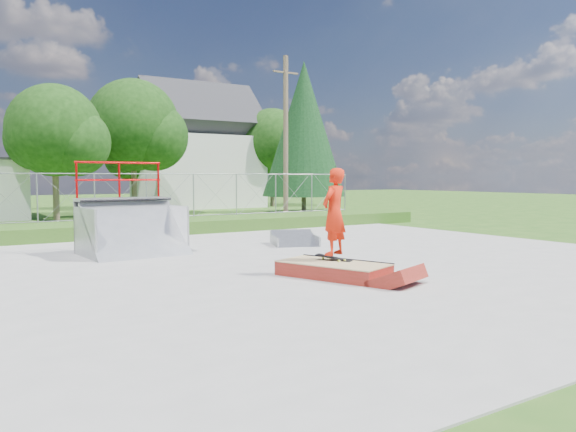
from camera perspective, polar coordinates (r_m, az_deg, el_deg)
name	(u,v)px	position (r m, az deg, el deg)	size (l,w,h in m)	color
ground	(292,267)	(13.53, 0.37, -5.19)	(120.00, 120.00, 0.00)	#285518
concrete_pad	(292,266)	(13.52, 0.37, -5.11)	(20.00, 16.00, 0.04)	#9A9A98
grass_berm	(156,227)	(22.01, -13.29, -1.09)	(24.00, 3.00, 0.50)	#285518
grind_box	(333,270)	(12.02, 4.61, -5.53)	(1.87, 2.57, 0.34)	maroon
quarter_pipe	(133,208)	(15.93, -15.46, 0.74)	(2.59, 2.19, 2.59)	#999CA1
flat_bank_ramp	(295,239)	(17.61, 0.69, -2.37)	(1.35, 1.44, 0.41)	#999CA1
skateboard	(334,258)	(12.29, 4.68, -4.30)	(0.22, 0.80, 0.02)	black
skater	(334,215)	(12.19, 4.71, 0.09)	(0.69, 0.45, 1.89)	red
chain_link_fence	(147,196)	(22.89, -14.18, 1.97)	(20.00, 0.06, 1.80)	gray
gable_house	(198,153)	(40.63, -9.17, 6.31)	(8.40, 6.08, 8.94)	silver
utility_pole	(286,139)	(27.56, -0.23, 7.83)	(0.24, 0.24, 8.00)	brown
tree_left_near	(60,134)	(29.61, -22.12, 7.73)	(4.76, 4.48, 6.65)	brown
tree_center	(139,129)	(32.70, -14.88, 8.58)	(5.44, 5.12, 7.60)	brown
tree_right_far	(277,144)	(41.18, -1.16, 7.31)	(5.10, 4.80, 7.12)	brown
tree_back_mid	(137,156)	(41.02, -15.09, 5.92)	(4.08, 3.84, 5.70)	brown
conifer_tree	(304,129)	(34.28, 1.63, 8.83)	(5.04, 5.04, 9.10)	brown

